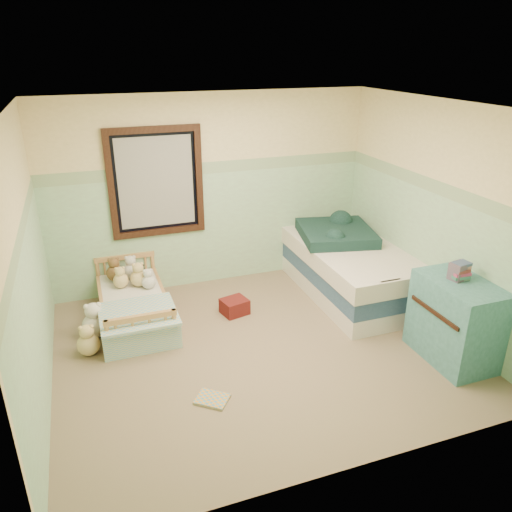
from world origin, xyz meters
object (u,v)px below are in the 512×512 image
object	(u,v)px
twin_bed_frame	(347,284)
red_pillow	(235,306)
toddler_bed_frame	(135,312)
plush_floor_cream	(95,325)
plush_floor_tan	(89,344)
floor_book	(212,399)
dresser	(455,321)

from	to	relation	value
twin_bed_frame	red_pillow	bearing A→B (deg)	-178.42
toddler_bed_frame	plush_floor_cream	distance (m)	0.51
plush_floor_tan	floor_book	size ratio (longest dim) A/B	0.81
toddler_bed_frame	twin_bed_frame	xyz separation A→B (m)	(2.72, -0.21, 0.01)
plush_floor_cream	floor_book	xyz separation A→B (m)	(0.93, -1.49, -0.13)
plush_floor_cream	floor_book	world-z (taller)	plush_floor_cream
red_pillow	twin_bed_frame	bearing A→B (deg)	1.58
plush_floor_tan	dresser	world-z (taller)	dresser
dresser	red_pillow	bearing A→B (deg)	138.29
toddler_bed_frame	dresser	distance (m)	3.55
twin_bed_frame	red_pillow	xyz separation A→B (m)	(-1.57, -0.04, -0.02)
plush_floor_cream	red_pillow	bearing A→B (deg)	-0.74
twin_bed_frame	dresser	world-z (taller)	dresser
toddler_bed_frame	plush_floor_cream	size ratio (longest dim) A/B	5.32
toddler_bed_frame	red_pillow	xyz separation A→B (m)	(1.16, -0.25, -0.00)
toddler_bed_frame	plush_floor_tan	world-z (taller)	plush_floor_tan
toddler_bed_frame	red_pillow	distance (m)	1.18
toddler_bed_frame	plush_floor_tan	xyz separation A→B (m)	(-0.54, -0.56, 0.02)
toddler_bed_frame	plush_floor_cream	xyz separation A→B (m)	(-0.45, -0.23, 0.04)
toddler_bed_frame	floor_book	size ratio (longest dim) A/B	5.17
plush_floor_tan	dresser	distance (m)	3.79
plush_floor_tan	floor_book	bearing A→B (deg)	-48.52
twin_bed_frame	red_pillow	distance (m)	1.57
plush_floor_cream	plush_floor_tan	xyz separation A→B (m)	(-0.09, -0.34, -0.02)
twin_bed_frame	floor_book	bearing A→B (deg)	-145.97
plush_floor_tan	dresser	bearing A→B (deg)	-20.48
plush_floor_tan	red_pillow	bearing A→B (deg)	10.49
dresser	floor_book	world-z (taller)	dresser
plush_floor_cream	twin_bed_frame	distance (m)	3.18
red_pillow	dresser	bearing A→B (deg)	-41.71
dresser	floor_book	distance (m)	2.55
twin_bed_frame	plush_floor_tan	bearing A→B (deg)	-173.74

